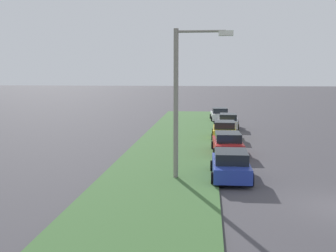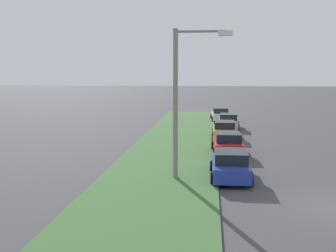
# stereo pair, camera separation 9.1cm
# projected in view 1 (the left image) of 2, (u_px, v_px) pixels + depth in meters

# --- Properties ---
(grass_median) EXTENTS (60.00, 6.00, 0.12)m
(grass_median) POSITION_uv_depth(u_px,v_px,m) (170.00, 155.00, 27.26)
(grass_median) COLOR #3D6633
(grass_median) RESTS_ON ground
(parked_car_blue) EXTENTS (4.32, 2.05, 1.47)m
(parked_car_blue) POSITION_uv_depth(u_px,v_px,m) (231.00, 165.00, 21.26)
(parked_car_blue) COLOR #23389E
(parked_car_blue) RESTS_ON ground
(parked_car_red) EXTENTS (4.36, 2.14, 1.47)m
(parked_car_red) POSITION_uv_depth(u_px,v_px,m) (228.00, 144.00, 27.65)
(parked_car_red) COLOR red
(parked_car_red) RESTS_ON ground
(parked_car_yellow) EXTENTS (4.35, 2.11, 1.47)m
(parked_car_yellow) POSITION_uv_depth(u_px,v_px,m) (224.00, 130.00, 34.05)
(parked_car_yellow) COLOR gold
(parked_car_yellow) RESTS_ON ground
(parked_car_silver) EXTENTS (4.38, 2.18, 1.47)m
(parked_car_silver) POSITION_uv_depth(u_px,v_px,m) (228.00, 121.00, 40.11)
(parked_car_silver) COLOR #B2B5BA
(parked_car_silver) RESTS_ON ground
(parked_car_white) EXTENTS (4.38, 2.17, 1.47)m
(parked_car_white) POSITION_uv_depth(u_px,v_px,m) (220.00, 114.00, 46.75)
(parked_car_white) COLOR silver
(parked_car_white) RESTS_ON ground
(streetlight) EXTENTS (0.36, 2.87, 7.50)m
(streetlight) POSITION_uv_depth(u_px,v_px,m) (183.00, 93.00, 20.64)
(streetlight) COLOR gray
(streetlight) RESTS_ON ground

